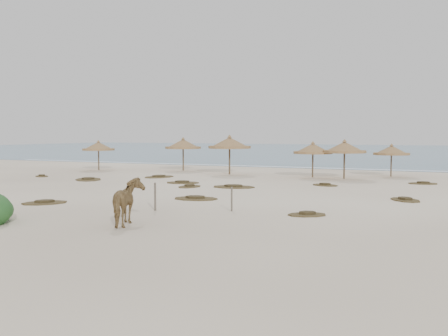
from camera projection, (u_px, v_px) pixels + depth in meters
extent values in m
plane|color=#F6E6CA|center=(163.00, 202.00, 24.01)|extent=(160.00, 160.00, 0.00)
cube|color=#285E78|center=(371.00, 151.00, 92.50)|extent=(200.00, 100.00, 0.01)
cube|color=white|center=(302.00, 168.00, 47.75)|extent=(70.00, 0.60, 0.01)
cylinder|color=brown|center=(99.00, 159.00, 44.82)|extent=(0.12, 0.12, 2.02)
cylinder|color=olive|center=(98.00, 149.00, 44.76)|extent=(3.32, 3.32, 0.17)
cone|color=olive|center=(98.00, 146.00, 44.74)|extent=(3.21, 3.21, 0.72)
cone|color=olive|center=(98.00, 141.00, 44.71)|extent=(0.35, 0.35, 0.21)
cylinder|color=brown|center=(183.00, 158.00, 44.09)|extent=(0.13, 0.13, 2.22)
cylinder|color=olive|center=(183.00, 148.00, 44.03)|extent=(3.37, 3.37, 0.19)
cone|color=olive|center=(183.00, 144.00, 44.00)|extent=(3.25, 3.25, 0.79)
cone|color=olive|center=(183.00, 138.00, 43.97)|extent=(0.38, 0.38, 0.23)
cylinder|color=brown|center=(230.00, 159.00, 39.97)|extent=(0.14, 0.14, 2.39)
cylinder|color=olive|center=(230.00, 147.00, 39.90)|extent=(4.26, 4.26, 0.20)
cone|color=olive|center=(230.00, 142.00, 39.88)|extent=(4.12, 4.12, 0.85)
cone|color=olive|center=(230.00, 136.00, 39.84)|extent=(0.41, 0.41, 0.25)
cylinder|color=brown|center=(313.00, 164.00, 37.21)|extent=(0.12, 0.12, 2.03)
cylinder|color=olive|center=(313.00, 153.00, 37.15)|extent=(3.21, 3.21, 0.17)
cone|color=olive|center=(313.00, 148.00, 37.13)|extent=(3.10, 3.10, 0.73)
cone|color=olive|center=(313.00, 142.00, 37.10)|extent=(0.35, 0.35, 0.21)
cylinder|color=brown|center=(391.00, 164.00, 37.98)|extent=(0.11, 0.11, 1.89)
cylinder|color=olive|center=(391.00, 154.00, 37.92)|extent=(3.21, 3.21, 0.16)
cone|color=olive|center=(391.00, 150.00, 37.90)|extent=(3.11, 3.11, 0.68)
cone|color=olive|center=(392.00, 145.00, 37.87)|extent=(0.32, 0.32, 0.20)
cylinder|color=brown|center=(344.00, 164.00, 36.10)|extent=(0.12, 0.12, 2.16)
cylinder|color=olive|center=(344.00, 152.00, 36.04)|extent=(3.93, 3.93, 0.18)
cone|color=olive|center=(345.00, 147.00, 36.01)|extent=(3.80, 3.80, 0.77)
cone|color=olive|center=(345.00, 141.00, 35.98)|extent=(0.37, 0.37, 0.23)
imported|color=olive|center=(128.00, 202.00, 17.83)|extent=(1.59, 2.18, 1.68)
cylinder|color=#63594A|center=(155.00, 197.00, 21.21)|extent=(0.12, 0.12, 1.20)
cylinder|color=#63594A|center=(232.00, 199.00, 21.08)|extent=(0.10, 0.10, 1.04)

